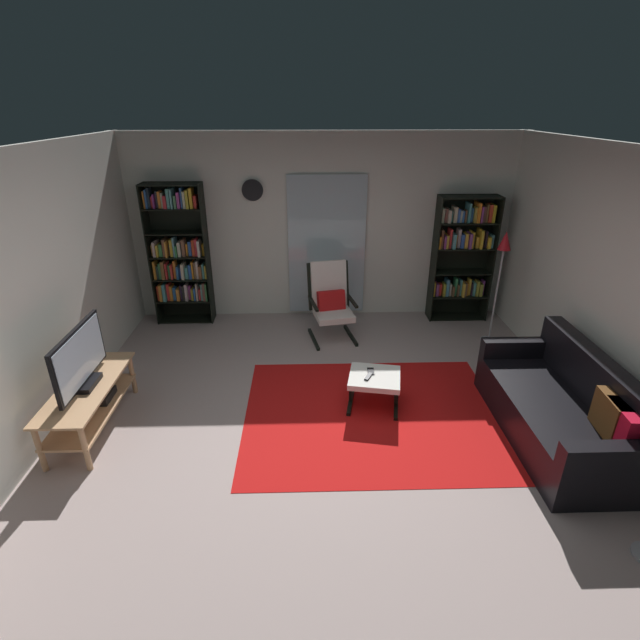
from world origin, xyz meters
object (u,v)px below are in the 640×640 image
Objects in this scene: television at (80,360)px; bookshelf_near_tv at (179,254)px; tv_stand at (91,398)px; floor_lamp_by_shelf at (502,260)px; leather_sofa at (563,411)px; bookshelf_near_sofa at (462,252)px; cell_phone at (371,371)px; ottoman at (374,381)px; lounge_armchair at (331,299)px; wall_clock at (252,190)px; tv_remote at (368,377)px.

television is 2.57m from bookshelf_near_tv.
tv_stand is 4.93m from floor_lamp_by_shelf.
television is 0.49× the size of bookshelf_near_tv.
bookshelf_near_sofa is at bearing 93.46° from leather_sofa.
floor_lamp_by_shelf is at bearing 40.78° from cell_phone.
bookshelf_near_sofa is 2.80m from ottoman.
bookshelf_near_tv is 3.42m from ottoman.
lounge_armchair is (2.43, 1.96, -0.22)m from television.
bookshelf_near_sofa is at bearing -2.88° from wall_clock.
bookshelf_near_sofa is 1.75× the size of lounge_armchair.
leather_sofa is 1.84m from cell_phone.
floor_lamp_by_shelf is (2.13, -0.23, 0.60)m from lounge_armchair.
tv_remote is at bearing 5.08° from television.
bookshelf_near_tv is 1.37m from wall_clock.
cell_phone is at bearing 97.24° from tv_remote.
tv_stand is at bearing -174.73° from ottoman.
leather_sofa is 1.83× the size of lounge_armchair.
bookshelf_near_tv is (0.33, 2.54, 0.24)m from television.
ottoman is 4.16× the size of tv_remote.
television reaches higher than ottoman.
television reaches higher than tv_stand.
tv_stand is at bearing -117.62° from wall_clock.
bookshelf_near_sofa is at bearing 30.34° from television.
television is at bearing -97.32° from bookshelf_near_tv.
bookshelf_near_tv reaches higher than television.
television is 3.12m from lounge_armchair.
cell_phone is (2.44, -2.19, -0.62)m from bookshelf_near_tv.
bookshelf_near_sofa is 6.18× the size of wall_clock.
tv_stand is 0.67× the size of bookshelf_near_tv.
wall_clock is at bearing 7.19° from bookshelf_near_tv.
bookshelf_near_sofa reaches higher than cell_phone.
floor_lamp_by_shelf is (4.56, 1.70, 0.82)m from tv_stand.
bookshelf_near_tv reaches higher than tv_remote.
tv_stand is 0.44m from television.
wall_clock is at bearing 136.27° from leather_sofa.
television is 6.66× the size of tv_remote.
television is 6.85× the size of cell_phone.
television is 2.76m from tv_remote.
television is 0.94× the size of lounge_armchair.
tv_stand reaches higher than cell_phone.
television is 4.88m from floor_lamp_by_shelf.
floor_lamp_by_shelf reaches higher than television.
floor_lamp_by_shelf is (4.23, -0.82, 0.14)m from bookshelf_near_tv.
floor_lamp_by_shelf is at bearing -10.95° from bookshelf_near_tv.
leather_sofa is at bearing -91.85° from floor_lamp_by_shelf.
bookshelf_near_tv is (0.33, 2.52, 0.68)m from tv_stand.
bookshelf_near_sofa is 12.79× the size of cell_phone.
cell_phone is at bearing -142.53° from floor_lamp_by_shelf.
bookshelf_near_tv is at bearing 162.93° from tv_remote.
cell_phone is 3.08m from wall_clock.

